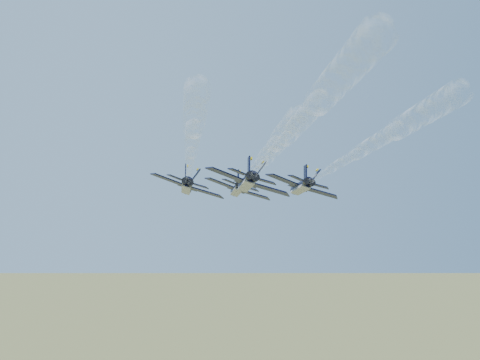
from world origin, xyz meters
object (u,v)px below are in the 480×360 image
object	(u,v)px
jet_lead	(237,189)
jet_slot	(247,182)
jet_left	(187,186)
jet_right	(301,186)

from	to	relation	value
jet_lead	jet_slot	size ratio (longest dim) A/B	1.00
jet_lead	jet_left	xyz separation A→B (m)	(-10.84, -9.64, 0.00)
jet_left	jet_right	size ratio (longest dim) A/B	1.00
jet_slot	jet_lead	bearing A→B (deg)	88.63
jet_left	jet_right	bearing A→B (deg)	-0.30
jet_lead	jet_slot	distance (m)	25.84
jet_right	jet_slot	world-z (taller)	same
jet_lead	jet_right	xyz separation A→B (m)	(6.38, -13.43, 0.00)
jet_right	jet_slot	size ratio (longest dim) A/B	1.00
jet_left	jet_slot	distance (m)	16.22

